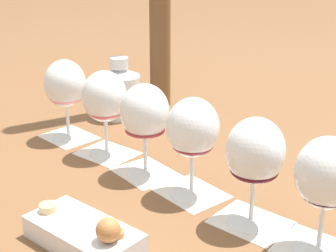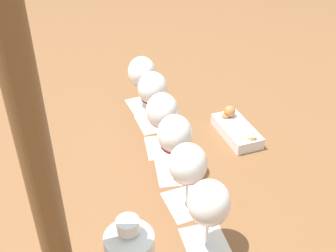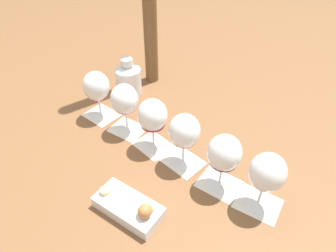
{
  "view_description": "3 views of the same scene",
  "coord_description": "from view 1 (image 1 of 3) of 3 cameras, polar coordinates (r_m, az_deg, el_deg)",
  "views": [
    {
      "loc": [
        -0.05,
        -0.82,
        0.42
      ],
      "look_at": [
        -0.0,
        -0.0,
        0.11
      ],
      "focal_mm": 55.0,
      "sensor_mm": 36.0,
      "label": 1
    },
    {
      "loc": [
        -0.39,
        0.81,
        0.71
      ],
      "look_at": [
        -0.0,
        -0.0,
        0.11
      ],
      "focal_mm": 45.0,
      "sensor_mm": 36.0,
      "label": 2
    },
    {
      "loc": [
        -0.11,
        -0.65,
        0.65
      ],
      "look_at": [
        -0.0,
        -0.0,
        0.11
      ],
      "focal_mm": 32.0,
      "sensor_mm": 36.0,
      "label": 3
    }
  ],
  "objects": [
    {
      "name": "tasting_card_0",
      "position": [
        1.14,
        -10.92,
        -1.18
      ],
      "size": [
        0.14,
        0.14,
        0.0
      ],
      "color": "silver",
      "rests_on": "ground_plane"
    },
    {
      "name": "wine_glass_3",
      "position": [
        0.84,
        2.76,
        -0.7
      ],
      "size": [
        0.09,
        0.09,
        0.17
      ],
      "color": "white",
      "rests_on": "tasting_card_3"
    },
    {
      "name": "tasting_card_5",
      "position": [
        0.77,
        16.29,
        -13.05
      ],
      "size": [
        0.14,
        0.14,
        0.0
      ],
      "color": "silver",
      "rests_on": "ground_plane"
    },
    {
      "name": "wine_glass_2",
      "position": [
        0.92,
        -2.58,
        1.18
      ],
      "size": [
        0.09,
        0.09,
        0.17
      ],
      "color": "white",
      "rests_on": "tasting_card_2"
    },
    {
      "name": "wine_glass_0",
      "position": [
        1.1,
        -11.31,
        4.22
      ],
      "size": [
        0.09,
        0.09,
        0.17
      ],
      "color": "white",
      "rests_on": "tasting_card_0"
    },
    {
      "name": "wine_glass_5",
      "position": [
        0.72,
        17.19,
        -5.6
      ],
      "size": [
        0.09,
        0.09,
        0.17
      ],
      "color": "white",
      "rests_on": "tasting_card_5"
    },
    {
      "name": "tasting_card_2",
      "position": [
        0.96,
        -2.47,
        -5.18
      ],
      "size": [
        0.14,
        0.14,
        0.0
      ],
      "color": "silver",
      "rests_on": "ground_plane"
    },
    {
      "name": "wine_glass_4",
      "position": [
        0.76,
        9.62,
        -3.27
      ],
      "size": [
        0.09,
        0.09,
        0.17
      ],
      "color": "white",
      "rests_on": "tasting_card_4"
    },
    {
      "name": "tasting_card_1",
      "position": [
        1.05,
        -6.75,
        -3.01
      ],
      "size": [
        0.14,
        0.14,
        0.0
      ],
      "color": "silver",
      "rests_on": "ground_plane"
    },
    {
      "name": "tasting_card_4",
      "position": [
        0.82,
        9.14,
        -10.47
      ],
      "size": [
        0.14,
        0.14,
        0.0
      ],
      "color": "silver",
      "rests_on": "ground_plane"
    },
    {
      "name": "ground_plane",
      "position": [
        0.93,
        0.05,
        -6.22
      ],
      "size": [
        8.0,
        8.0,
        0.0
      ],
      "primitive_type": "plane",
      "color": "brown"
    },
    {
      "name": "ceramic_vase",
      "position": [
        1.23,
        -5.34,
        3.86
      ],
      "size": [
        0.1,
        0.1,
        0.14
      ],
      "color": "silver",
      "rests_on": "ground_plane"
    },
    {
      "name": "tasting_card_3",
      "position": [
        0.89,
        2.63,
        -7.43
      ],
      "size": [
        0.14,
        0.14,
        0.0
      ],
      "color": "silver",
      "rests_on": "ground_plane"
    },
    {
      "name": "wine_glass_1",
      "position": [
        1.01,
        -7.02,
        2.83
      ],
      "size": [
        0.09,
        0.09,
        0.17
      ],
      "color": "white",
      "rests_on": "tasting_card_1"
    },
    {
      "name": "snack_dish",
      "position": [
        0.75,
        -9.19,
        -11.8
      ],
      "size": [
        0.18,
        0.18,
        0.07
      ],
      "color": "silver",
      "rests_on": "ground_plane"
    }
  ]
}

